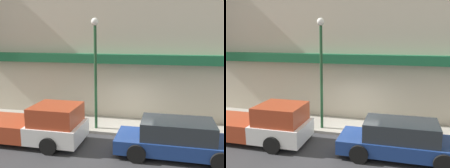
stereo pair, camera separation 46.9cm
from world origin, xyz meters
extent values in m
plane|color=#2D2D30|center=(0.00, 0.00, 0.00)|extent=(80.00, 80.00, 0.00)
cube|color=gray|center=(0.00, 1.22, 0.07)|extent=(36.00, 2.45, 0.14)
cube|color=#BCB29E|center=(0.00, 3.95, 4.78)|extent=(19.80, 3.00, 9.55)
cube|color=#195B38|center=(0.00, 2.15, 3.51)|extent=(18.22, 0.60, 0.50)
cube|color=silver|center=(-2.77, -1.51, 0.61)|extent=(2.30, 1.97, 0.75)
cube|color=#9E381E|center=(-2.77, -1.51, 1.38)|extent=(1.95, 1.81, 0.80)
cube|color=#9E381E|center=(-5.65, -1.51, 0.61)|extent=(3.45, 1.97, 0.75)
cylinder|color=black|center=(-2.72, -0.52, 0.36)|extent=(0.72, 0.22, 0.72)
cylinder|color=black|center=(-2.72, -2.49, 0.36)|extent=(0.72, 0.22, 0.72)
cylinder|color=black|center=(-6.28, -0.52, 0.36)|extent=(0.72, 0.22, 0.72)
cube|color=navy|center=(2.31, -1.51, 0.49)|extent=(4.79, 1.77, 0.55)
cube|color=#23282D|center=(2.31, -1.51, 1.12)|extent=(2.78, 1.59, 0.71)
cylinder|color=black|center=(3.79, -0.62, 0.36)|extent=(0.72, 0.22, 0.72)
cylinder|color=black|center=(3.79, -2.39, 0.36)|extent=(0.72, 0.22, 0.72)
cylinder|color=black|center=(0.82, -0.62, 0.36)|extent=(0.72, 0.22, 0.72)
cylinder|color=black|center=(0.82, -2.39, 0.36)|extent=(0.72, 0.22, 0.72)
cylinder|color=#196633|center=(1.71, 0.43, 0.41)|extent=(0.18, 0.18, 0.54)
sphere|color=#196633|center=(1.71, 0.43, 0.75)|extent=(0.17, 0.17, 0.17)
cylinder|color=#1E4728|center=(-1.56, 0.47, 2.67)|extent=(0.14, 0.14, 5.06)
sphere|color=silver|center=(-1.56, 0.47, 5.38)|extent=(0.36, 0.36, 0.36)
camera|label=1|loc=(1.80, -11.10, 4.66)|focal=40.00mm
camera|label=2|loc=(2.25, -10.99, 4.66)|focal=40.00mm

